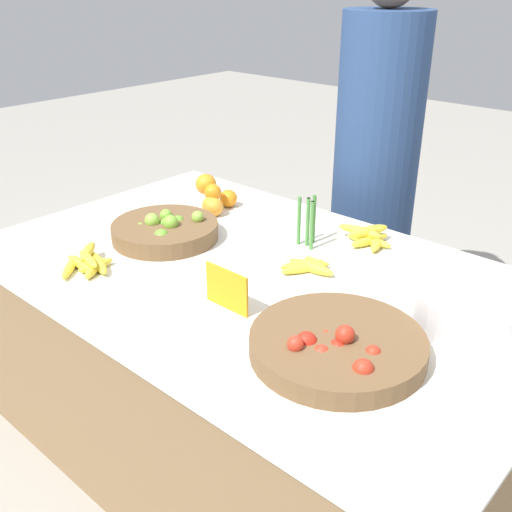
% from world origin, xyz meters
% --- Properties ---
extents(ground_plane, '(12.00, 12.00, 0.00)m').
position_xyz_m(ground_plane, '(0.00, 0.00, 0.00)').
color(ground_plane, '#A39E93').
extents(market_table, '(1.75, 1.10, 0.68)m').
position_xyz_m(market_table, '(0.00, 0.00, 0.34)').
color(market_table, olive).
rests_on(market_table, ground_plane).
extents(lime_bowl, '(0.35, 0.35, 0.09)m').
position_xyz_m(lime_bowl, '(-0.39, -0.03, 0.71)').
color(lime_bowl, brown).
rests_on(lime_bowl, market_table).
extents(tomato_basket, '(0.42, 0.42, 0.09)m').
position_xyz_m(tomato_basket, '(0.43, -0.20, 0.70)').
color(tomato_basket, brown).
rests_on(tomato_basket, market_table).
extents(orange_pile, '(0.15, 0.17, 0.13)m').
position_xyz_m(orange_pile, '(-0.45, 0.26, 0.74)').
color(orange_pile, orange).
rests_on(orange_pile, market_table).
extents(metal_bowl, '(0.32, 0.32, 0.09)m').
position_xyz_m(metal_bowl, '(0.61, 0.15, 0.72)').
color(metal_bowl, silver).
rests_on(metal_bowl, market_table).
extents(price_sign, '(0.15, 0.01, 0.12)m').
position_xyz_m(price_sign, '(0.09, -0.21, 0.74)').
color(price_sign, orange).
rests_on(price_sign, market_table).
extents(veg_bundle, '(0.07, 0.06, 0.16)m').
position_xyz_m(veg_bundle, '(0.01, 0.25, 0.76)').
color(veg_bundle, '#428438').
rests_on(veg_bundle, market_table).
extents(banana_bunch_middle_left, '(0.19, 0.16, 0.06)m').
position_xyz_m(banana_bunch_middle_left, '(0.15, 0.39, 0.70)').
color(banana_bunch_middle_left, yellow).
rests_on(banana_bunch_middle_left, market_table).
extents(banana_bunch_middle_right, '(0.19, 0.19, 0.06)m').
position_xyz_m(banana_bunch_middle_right, '(-0.39, -0.33, 0.70)').
color(banana_bunch_middle_right, yellow).
rests_on(banana_bunch_middle_right, market_table).
extents(banana_bunch_back_center, '(0.16, 0.15, 0.03)m').
position_xyz_m(banana_bunch_back_center, '(0.12, 0.11, 0.69)').
color(banana_bunch_back_center, yellow).
rests_on(banana_bunch_back_center, market_table).
extents(vendor_person, '(0.34, 0.34, 1.55)m').
position_xyz_m(vendor_person, '(-0.15, 0.89, 0.71)').
color(vendor_person, navy).
rests_on(vendor_person, ground_plane).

